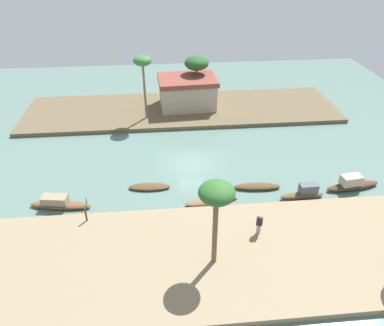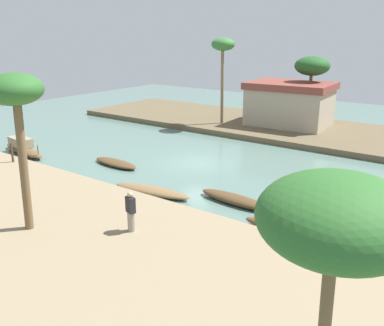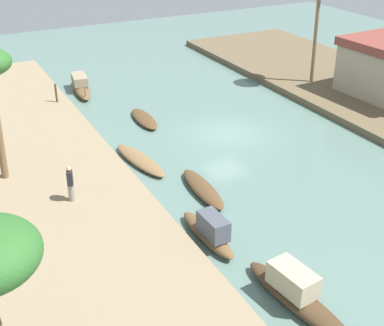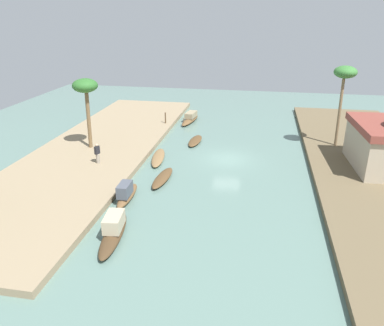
# 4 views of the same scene
# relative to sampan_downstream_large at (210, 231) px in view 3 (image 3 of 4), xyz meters

# --- Properties ---
(river_water) EXTENTS (64.54, 64.54, 0.00)m
(river_water) POSITION_rel_sampan_downstream_large_xyz_m (-9.30, 6.32, -0.53)
(river_water) COLOR slate
(river_water) RESTS_ON ground
(riverbank_left) EXTENTS (39.46, 10.65, 0.46)m
(riverbank_left) POSITION_rel_sampan_downstream_large_xyz_m (-9.30, -6.22, -0.30)
(riverbank_left) COLOR #937F60
(riverbank_left) RESTS_ON ground
(riverbank_right) EXTENTS (39.46, 10.65, 0.46)m
(riverbank_right) POSITION_rel_sampan_downstream_large_xyz_m (-9.30, 18.86, -0.30)
(riverbank_right) COLOR brown
(riverbank_right) RESTS_ON ground
(sampan_downstream_large) EXTENTS (3.91, 0.97, 1.41)m
(sampan_downstream_large) POSITION_rel_sampan_downstream_large_xyz_m (0.00, 0.00, 0.00)
(sampan_downstream_large) COLOR brown
(sampan_downstream_large) RESTS_ON river_water
(sampan_open_hull) EXTENTS (3.80, 1.34, 0.36)m
(sampan_open_hull) POSITION_rel_sampan_downstream_large_xyz_m (-13.42, 2.62, -0.35)
(sampan_open_hull) COLOR brown
(sampan_open_hull) RESTS_ON river_water
(sampan_foreground) EXTENTS (4.27, 1.30, 0.45)m
(sampan_foreground) POSITION_rel_sampan_downstream_large_xyz_m (-3.73, 1.68, -0.31)
(sampan_foreground) COLOR brown
(sampan_foreground) RESTS_ON river_water
(sampan_with_red_awning) EXTENTS (5.28, 1.77, 1.15)m
(sampan_with_red_awning) POSITION_rel_sampan_downstream_large_xyz_m (-20.97, 0.69, -0.09)
(sampan_with_red_awning) COLOR brown
(sampan_with_red_awning) RESTS_ON river_water
(sampan_upstream_small) EXTENTS (4.78, 1.73, 0.39)m
(sampan_upstream_small) POSITION_rel_sampan_downstream_large_xyz_m (-8.07, 0.14, -0.33)
(sampan_upstream_small) COLOR brown
(sampan_upstream_small) RESTS_ON river_water
(sampan_midstream) EXTENTS (5.19, 1.69, 1.41)m
(sampan_midstream) POSITION_rel_sampan_downstream_large_xyz_m (4.75, 0.89, -0.02)
(sampan_midstream) COLOR #47331E
(sampan_midstream) RESTS_ON river_water
(person_on_near_bank) EXTENTS (0.51, 0.39, 1.76)m
(person_on_near_bank) POSITION_rel_sampan_downstream_large_xyz_m (-5.21, -4.39, 0.79)
(person_on_near_bank) COLOR gray
(person_on_near_bank) RESTS_ON riverbank_left
(mooring_post) EXTENTS (0.14, 0.14, 1.26)m
(mooring_post) POSITION_rel_sampan_downstream_large_xyz_m (-18.27, -1.74, 0.57)
(mooring_post) COLOR #4C3823
(mooring_post) RESTS_ON riverbank_left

